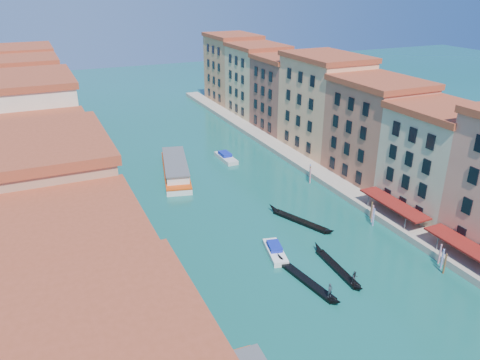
# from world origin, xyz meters

# --- Properties ---
(left_bank_palazzos) EXTENTS (12.80, 128.40, 21.00)m
(left_bank_palazzos) POSITION_xyz_m (-26.00, 64.68, 9.71)
(left_bank_palazzos) COLOR #C3B286
(left_bank_palazzos) RESTS_ON ground
(right_bank_palazzos) EXTENTS (12.80, 128.40, 21.00)m
(right_bank_palazzos) POSITION_xyz_m (30.00, 65.00, 9.75)
(right_bank_palazzos) COLOR #AD4B35
(right_bank_palazzos) RESTS_ON ground
(quay) EXTENTS (4.00, 140.00, 1.00)m
(quay) POSITION_xyz_m (22.00, 65.00, 0.50)
(quay) COLOR #A19482
(quay) RESTS_ON ground
(mooring_poles_right) EXTENTS (1.44, 54.24, 3.20)m
(mooring_poles_right) POSITION_xyz_m (19.10, 28.80, 1.30)
(mooring_poles_right) COLOR #52381C
(mooring_poles_right) RESTS_ON ground
(vaporetto_far) EXTENTS (8.99, 20.50, 2.97)m
(vaporetto_far) POSITION_xyz_m (-3.05, 71.23, 1.34)
(vaporetto_far) COLOR silver
(vaporetto_far) RESTS_ON ground
(gondola_fore) EXTENTS (2.82, 12.61, 2.52)m
(gondola_fore) POSITION_xyz_m (1.39, 30.48, 0.42)
(gondola_fore) COLOR black
(gondola_fore) RESTS_ON ground
(gondola_right) EXTENTS (1.55, 11.94, 2.38)m
(gondola_right) POSITION_xyz_m (6.47, 31.05, 0.46)
(gondola_right) COLOR black
(gondola_right) RESTS_ON ground
(gondola_far) EXTENTS (5.91, 12.43, 1.85)m
(gondola_far) POSITION_xyz_m (8.75, 44.68, 0.38)
(gondola_far) COLOR black
(gondola_far) RESTS_ON ground
(motorboat_mid) EXTENTS (3.45, 6.77, 1.34)m
(motorboat_mid) POSITION_xyz_m (0.93, 38.01, 0.52)
(motorboat_mid) COLOR white
(motorboat_mid) RESTS_ON ground
(motorboat_far) EXTENTS (2.51, 7.45, 1.53)m
(motorboat_far) POSITION_xyz_m (8.99, 74.84, 0.60)
(motorboat_far) COLOR beige
(motorboat_far) RESTS_ON ground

